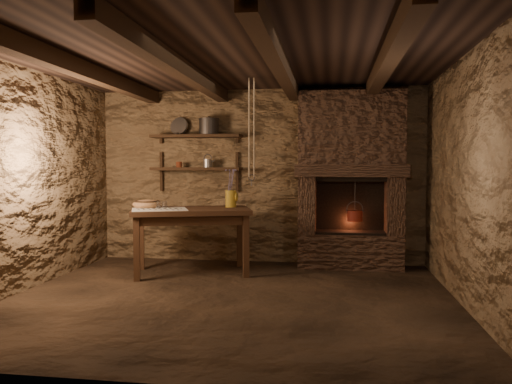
# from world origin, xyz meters

# --- Properties ---
(floor) EXTENTS (4.50, 4.50, 0.00)m
(floor) POSITION_xyz_m (0.00, 0.00, 0.00)
(floor) COLOR black
(floor) RESTS_ON ground
(back_wall) EXTENTS (4.50, 0.04, 2.40)m
(back_wall) POSITION_xyz_m (0.00, 2.00, 1.20)
(back_wall) COLOR brown
(back_wall) RESTS_ON floor
(front_wall) EXTENTS (4.50, 0.04, 2.40)m
(front_wall) POSITION_xyz_m (0.00, -2.00, 1.20)
(front_wall) COLOR brown
(front_wall) RESTS_ON floor
(left_wall) EXTENTS (0.04, 4.00, 2.40)m
(left_wall) POSITION_xyz_m (-2.25, 0.00, 1.20)
(left_wall) COLOR brown
(left_wall) RESTS_ON floor
(right_wall) EXTENTS (0.04, 4.00, 2.40)m
(right_wall) POSITION_xyz_m (2.25, 0.00, 1.20)
(right_wall) COLOR brown
(right_wall) RESTS_ON floor
(ceiling) EXTENTS (4.50, 4.00, 0.04)m
(ceiling) POSITION_xyz_m (0.00, 0.00, 2.40)
(ceiling) COLOR black
(ceiling) RESTS_ON back_wall
(beam_far_left) EXTENTS (0.14, 3.95, 0.16)m
(beam_far_left) POSITION_xyz_m (-1.50, 0.00, 2.31)
(beam_far_left) COLOR black
(beam_far_left) RESTS_ON ceiling
(beam_mid_left) EXTENTS (0.14, 3.95, 0.16)m
(beam_mid_left) POSITION_xyz_m (-0.50, 0.00, 2.31)
(beam_mid_left) COLOR black
(beam_mid_left) RESTS_ON ceiling
(beam_mid_right) EXTENTS (0.14, 3.95, 0.16)m
(beam_mid_right) POSITION_xyz_m (0.50, 0.00, 2.31)
(beam_mid_right) COLOR black
(beam_mid_right) RESTS_ON ceiling
(beam_far_right) EXTENTS (0.14, 3.95, 0.16)m
(beam_far_right) POSITION_xyz_m (1.50, 0.00, 2.31)
(beam_far_right) COLOR black
(beam_far_right) RESTS_ON ceiling
(shelf_lower) EXTENTS (1.25, 0.30, 0.04)m
(shelf_lower) POSITION_xyz_m (-0.85, 1.84, 1.30)
(shelf_lower) COLOR black
(shelf_lower) RESTS_ON back_wall
(shelf_upper) EXTENTS (1.25, 0.30, 0.04)m
(shelf_upper) POSITION_xyz_m (-0.85, 1.84, 1.75)
(shelf_upper) COLOR black
(shelf_upper) RESTS_ON back_wall
(hearth) EXTENTS (1.43, 0.51, 2.30)m
(hearth) POSITION_xyz_m (1.25, 1.77, 1.23)
(hearth) COLOR #3B271D
(hearth) RESTS_ON floor
(work_table) EXTENTS (1.60, 1.19, 0.81)m
(work_table) POSITION_xyz_m (-0.72, 1.11, 0.44)
(work_table) COLOR #352012
(work_table) RESTS_ON floor
(linen_cloth) EXTENTS (0.79, 0.72, 0.01)m
(linen_cloth) POSITION_xyz_m (-1.05, 0.88, 0.82)
(linen_cloth) COLOR silver
(linen_cloth) RESTS_ON work_table
(pewter_cutlery_row) EXTENTS (0.58, 0.40, 0.01)m
(pewter_cutlery_row) POSITION_xyz_m (-1.05, 0.86, 0.83)
(pewter_cutlery_row) COLOR gray
(pewter_cutlery_row) RESTS_ON linen_cloth
(drinking_glasses) EXTENTS (0.21, 0.06, 0.08)m
(drinking_glasses) POSITION_xyz_m (-1.03, 1.00, 0.86)
(drinking_glasses) COLOR white
(drinking_glasses) RESTS_ON linen_cloth
(stoneware_jug) EXTENTS (0.18, 0.18, 0.49)m
(stoneware_jug) POSITION_xyz_m (-0.27, 1.38, 1.02)
(stoneware_jug) COLOR #A58220
(stoneware_jug) RESTS_ON work_table
(wooden_bowl) EXTENTS (0.45, 0.45, 0.13)m
(wooden_bowl) POSITION_xyz_m (-1.30, 1.12, 0.86)
(wooden_bowl) COLOR #A97649
(wooden_bowl) RESTS_ON work_table
(iron_stockpot) EXTENTS (0.28, 0.28, 0.20)m
(iron_stockpot) POSITION_xyz_m (-0.67, 1.84, 1.87)
(iron_stockpot) COLOR #322F2C
(iron_stockpot) RESTS_ON shelf_upper
(tin_pan) EXTENTS (0.28, 0.17, 0.26)m
(tin_pan) POSITION_xyz_m (-1.12, 1.94, 1.90)
(tin_pan) COLOR #9F9E9A
(tin_pan) RESTS_ON shelf_upper
(small_kettle) EXTENTS (0.17, 0.13, 0.18)m
(small_kettle) POSITION_xyz_m (-0.69, 1.84, 1.38)
(small_kettle) COLOR #9F9E9A
(small_kettle) RESTS_ON shelf_lower
(rusty_tin) EXTENTS (0.10, 0.10, 0.08)m
(rusty_tin) POSITION_xyz_m (-1.10, 1.84, 1.36)
(rusty_tin) COLOR #5B2212
(rusty_tin) RESTS_ON shelf_lower
(red_pot) EXTENTS (0.24, 0.24, 0.54)m
(red_pot) POSITION_xyz_m (1.31, 1.72, 0.70)
(red_pot) COLOR maroon
(red_pot) RESTS_ON hearth
(hanging_ropes) EXTENTS (0.08, 0.08, 1.20)m
(hanging_ropes) POSITION_xyz_m (0.05, 1.05, 1.80)
(hanging_ropes) COLOR beige
(hanging_ropes) RESTS_ON ceiling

